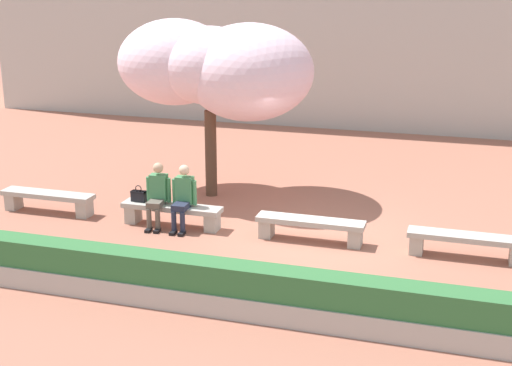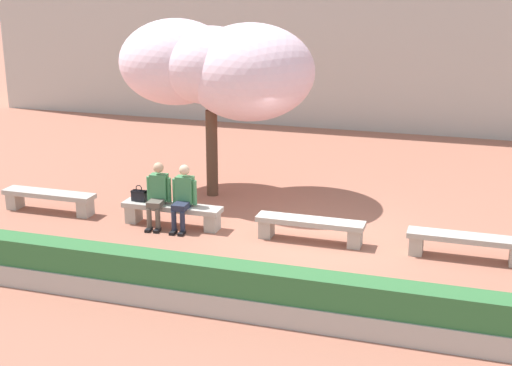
{
  "view_description": "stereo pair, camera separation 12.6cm",
  "coord_description": "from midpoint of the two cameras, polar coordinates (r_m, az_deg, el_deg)",
  "views": [
    {
      "loc": [
        2.75,
        -12.42,
        4.95
      ],
      "look_at": [
        -1.14,
        0.2,
        1.0
      ],
      "focal_mm": 50.0,
      "sensor_mm": 36.0,
      "label": 1
    },
    {
      "loc": [
        2.87,
        -12.38,
        4.95
      ],
      "look_at": [
        -1.14,
        0.2,
        1.0
      ],
      "focal_mm": 50.0,
      "sensor_mm": 36.0,
      "label": 2
    }
  ],
  "objects": [
    {
      "name": "planter_hedge_foreground",
      "position": [
        10.61,
        0.57,
        -8.82
      ],
      "size": [
        17.26,
        0.5,
        0.8
      ],
      "color": "#ADA89E",
      "rests_on": "ground"
    },
    {
      "name": "person_seated_left",
      "position": [
        14.34,
        -7.61,
        -0.74
      ],
      "size": [
        0.51,
        0.71,
        1.29
      ],
      "color": "black",
      "rests_on": "ground"
    },
    {
      "name": "cherry_tree_main",
      "position": [
        15.83,
        -2.89,
        9.22
      ],
      "size": [
        4.42,
        2.97,
        3.94
      ],
      "color": "#513828",
      "rests_on": "ground"
    },
    {
      "name": "ground_plane",
      "position": [
        13.65,
        4.58,
        -4.67
      ],
      "size": [
        100.0,
        100.0,
        0.0
      ],
      "primitive_type": "plane",
      "color": "#9E604C"
    },
    {
      "name": "stone_bench_west_end",
      "position": [
        15.73,
        -16.0,
        -1.16
      ],
      "size": [
        2.07,
        0.43,
        0.45
      ],
      "color": "#ADA89E",
      "rests_on": "ground"
    },
    {
      "name": "stone_bench_near_east",
      "position": [
        13.24,
        16.72,
        -4.6
      ],
      "size": [
        2.07,
        0.43,
        0.45
      ],
      "color": "#ADA89E",
      "rests_on": "ground"
    },
    {
      "name": "person_seated_right",
      "position": [
        14.12,
        -5.58,
        -0.95
      ],
      "size": [
        0.51,
        0.69,
        1.29
      ],
      "color": "black",
      "rests_on": "ground"
    },
    {
      "name": "handbag",
      "position": [
        14.64,
        -9.09,
        -0.94
      ],
      "size": [
        0.3,
        0.15,
        0.34
      ],
      "color": "black",
      "rests_on": "stone_bench_near_west"
    },
    {
      "name": "stone_bench_center",
      "position": [
        13.54,
        4.61,
        -3.45
      ],
      "size": [
        2.07,
        0.43,
        0.45
      ],
      "color": "#ADA89E",
      "rests_on": "ground"
    },
    {
      "name": "stone_bench_near_west",
      "position": [
        14.4,
        -6.48,
        -2.26
      ],
      "size": [
        2.07,
        0.43,
        0.45
      ],
      "color": "#ADA89E",
      "rests_on": "ground"
    }
  ]
}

